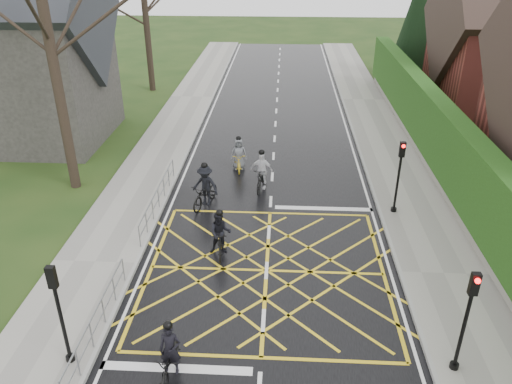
# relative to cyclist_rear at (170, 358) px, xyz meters

# --- Properties ---
(ground) EXTENTS (120.00, 120.00, 0.00)m
(ground) POSITION_rel_cyclist_rear_xyz_m (2.33, 4.68, -0.56)
(ground) COLOR black
(ground) RESTS_ON ground
(road) EXTENTS (9.00, 80.00, 0.01)m
(road) POSITION_rel_cyclist_rear_xyz_m (2.33, 4.68, -0.55)
(road) COLOR black
(road) RESTS_ON ground
(sidewalk_right) EXTENTS (3.00, 80.00, 0.15)m
(sidewalk_right) POSITION_rel_cyclist_rear_xyz_m (8.33, 4.68, -0.48)
(sidewalk_right) COLOR gray
(sidewalk_right) RESTS_ON ground
(sidewalk_left) EXTENTS (3.00, 80.00, 0.15)m
(sidewalk_left) POSITION_rel_cyclist_rear_xyz_m (-3.67, 4.68, -0.48)
(sidewalk_left) COLOR gray
(sidewalk_left) RESTS_ON ground
(stone_wall) EXTENTS (0.50, 38.00, 0.70)m
(stone_wall) POSITION_rel_cyclist_rear_xyz_m (10.08, 10.68, -0.21)
(stone_wall) COLOR slate
(stone_wall) RESTS_ON ground
(hedge) EXTENTS (0.90, 38.00, 2.80)m
(hedge) POSITION_rel_cyclist_rear_xyz_m (10.08, 10.68, 1.54)
(hedge) COLOR #1D3D10
(hedge) RESTS_ON stone_wall
(conifer) EXTENTS (4.60, 4.60, 10.00)m
(conifer) POSITION_rel_cyclist_rear_xyz_m (13.08, 30.68, 4.44)
(conifer) COLOR black
(conifer) RESTS_ON ground
(church) EXTENTS (8.80, 7.80, 11.00)m
(church) POSITION_rel_cyclist_rear_xyz_m (-11.21, 16.68, 4.37)
(church) COLOR #2D2B28
(church) RESTS_ON ground
(tree_near) EXTENTS (9.24, 9.24, 11.44)m
(tree_near) POSITION_rel_cyclist_rear_xyz_m (-6.67, 10.68, 7.35)
(tree_near) COLOR black
(tree_near) RESTS_ON ground
(railing_south) EXTENTS (0.05, 5.04, 1.03)m
(railing_south) POSITION_rel_cyclist_rear_xyz_m (-2.32, 1.18, 0.22)
(railing_south) COLOR slate
(railing_south) RESTS_ON ground
(railing_north) EXTENTS (0.05, 6.04, 1.03)m
(railing_north) POSITION_rel_cyclist_rear_xyz_m (-2.32, 8.68, 0.23)
(railing_north) COLOR slate
(railing_north) RESTS_ON ground
(traffic_light_ne) EXTENTS (0.24, 0.31, 3.21)m
(traffic_light_ne) POSITION_rel_cyclist_rear_xyz_m (7.43, 8.87, 1.10)
(traffic_light_ne) COLOR black
(traffic_light_ne) RESTS_ON ground
(traffic_light_se) EXTENTS (0.24, 0.31, 3.21)m
(traffic_light_se) POSITION_rel_cyclist_rear_xyz_m (7.43, 0.47, 1.10)
(traffic_light_se) COLOR black
(traffic_light_se) RESTS_ON ground
(traffic_light_sw) EXTENTS (0.24, 0.31, 3.21)m
(traffic_light_sw) POSITION_rel_cyclist_rear_xyz_m (-2.77, 0.18, 1.10)
(traffic_light_sw) COLOR black
(traffic_light_sw) RESTS_ON ground
(cyclist_rear) EXTENTS (0.65, 1.78, 1.72)m
(cyclist_rear) POSITION_rel_cyclist_rear_xyz_m (0.00, 0.00, 0.00)
(cyclist_rear) COLOR black
(cyclist_rear) RESTS_ON ground
(cyclist_back) EXTENTS (0.86, 1.83, 1.79)m
(cyclist_back) POSITION_rel_cyclist_rear_xyz_m (0.63, 5.65, 0.12)
(cyclist_back) COLOR black
(cyclist_back) RESTS_ON ground
(cyclist_mid) EXTENTS (1.35, 2.13, 1.96)m
(cyclist_mid) POSITION_rel_cyclist_rear_xyz_m (-0.44, 9.27, 0.16)
(cyclist_mid) COLOR black
(cyclist_mid) RESTS_ON ground
(cyclist_front) EXTENTS (1.07, 1.95, 1.90)m
(cyclist_front) POSITION_rel_cyclist_rear_xyz_m (1.86, 10.92, 0.14)
(cyclist_front) COLOR black
(cyclist_front) RESTS_ON ground
(cyclist_lead) EXTENTS (0.85, 1.83, 1.72)m
(cyclist_lead) POSITION_rel_cyclist_rear_xyz_m (0.65, 12.97, 0.04)
(cyclist_lead) COLOR gold
(cyclist_lead) RESTS_ON ground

